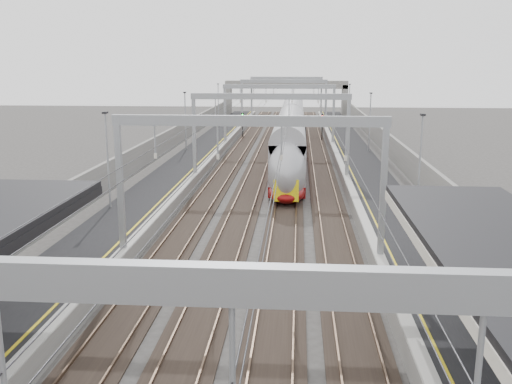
% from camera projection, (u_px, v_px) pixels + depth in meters
% --- Properties ---
extents(platform_left, '(4.00, 120.00, 1.00)m').
position_uv_depth(platform_left, '(182.00, 172.00, 50.91)').
color(platform_left, black).
rests_on(platform_left, ground).
extents(platform_right, '(4.00, 120.00, 1.00)m').
position_uv_depth(platform_right, '(363.00, 174.00, 49.76)').
color(platform_right, black).
rests_on(platform_right, ground).
extents(tracks, '(11.40, 140.00, 0.20)m').
position_uv_depth(tracks, '(272.00, 178.00, 50.43)').
color(tracks, black).
rests_on(tracks, ground).
extents(overhead_line, '(13.00, 140.00, 6.60)m').
position_uv_depth(overhead_line, '(275.00, 103.00, 55.52)').
color(overhead_line, gray).
rests_on(overhead_line, platform_left).
extents(overbridge, '(22.00, 2.20, 6.90)m').
position_uv_depth(overbridge, '(286.00, 90.00, 102.77)').
color(overbridge, slate).
rests_on(overbridge, ground).
extents(wall_left, '(0.30, 120.00, 3.20)m').
position_uv_depth(wall_left, '(147.00, 159.00, 50.90)').
color(wall_left, slate).
rests_on(wall_left, ground).
extents(wall_right, '(0.30, 120.00, 3.20)m').
position_uv_depth(wall_right, '(401.00, 162.00, 49.28)').
color(wall_right, slate).
rests_on(wall_right, ground).
extents(train, '(2.78, 50.72, 4.40)m').
position_uv_depth(train, '(291.00, 136.00, 62.27)').
color(train, maroon).
rests_on(train, ground).
extents(bench, '(0.54, 1.88, 0.97)m').
position_uv_depth(bench, '(492.00, 319.00, 19.11)').
color(bench, black).
rests_on(bench, platform_right).
extents(signal_green, '(0.32, 0.32, 3.48)m').
position_uv_depth(signal_green, '(243.00, 121.00, 76.51)').
color(signal_green, black).
rests_on(signal_green, ground).
extents(signal_red_near, '(0.32, 0.32, 3.48)m').
position_uv_depth(signal_red_near, '(306.00, 124.00, 72.43)').
color(signal_red_near, black).
rests_on(signal_red_near, ground).
extents(signal_red_far, '(0.32, 0.32, 3.48)m').
position_uv_depth(signal_red_far, '(322.00, 122.00, 74.66)').
color(signal_red_far, black).
rests_on(signal_red_far, ground).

